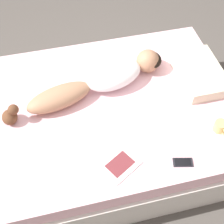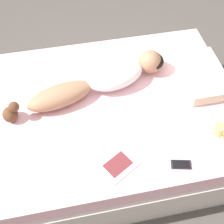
{
  "view_description": "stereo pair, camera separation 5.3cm",
  "coord_description": "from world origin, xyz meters",
  "px_view_note": "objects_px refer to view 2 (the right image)",
  "views": [
    {
      "loc": [
        1.57,
        -0.31,
        2.51
      ],
      "look_at": [
        0.12,
        0.04,
        0.57
      ],
      "focal_mm": 50.0,
      "sensor_mm": 36.0,
      "label": 1
    },
    {
      "loc": [
        1.58,
        -0.26,
        2.51
      ],
      "look_at": [
        0.12,
        0.04,
        0.57
      ],
      "focal_mm": 50.0,
      "sensor_mm": 36.0,
      "label": 2
    }
  ],
  "objects_px": {
    "person": "(106,78)",
    "coffee_mug": "(220,129)",
    "open_magazine": "(109,156)",
    "cell_phone": "(181,165)"
  },
  "relations": [
    {
      "from": "person",
      "to": "cell_phone",
      "type": "height_order",
      "value": "person"
    },
    {
      "from": "cell_phone",
      "to": "coffee_mug",
      "type": "bearing_deg",
      "value": 131.56
    },
    {
      "from": "person",
      "to": "open_magazine",
      "type": "height_order",
      "value": "person"
    },
    {
      "from": "open_magazine",
      "to": "cell_phone",
      "type": "distance_m",
      "value": 0.52
    },
    {
      "from": "person",
      "to": "coffee_mug",
      "type": "xyz_separation_m",
      "value": [
        0.65,
        0.75,
        -0.05
      ]
    },
    {
      "from": "open_magazine",
      "to": "coffee_mug",
      "type": "xyz_separation_m",
      "value": [
        -0.03,
        0.86,
        0.04
      ]
    },
    {
      "from": "person",
      "to": "open_magazine",
      "type": "xyz_separation_m",
      "value": [
        0.68,
        -0.11,
        -0.09
      ]
    },
    {
      "from": "person",
      "to": "cell_phone",
      "type": "bearing_deg",
      "value": 8.94
    },
    {
      "from": "person",
      "to": "cell_phone",
      "type": "distance_m",
      "value": 0.94
    },
    {
      "from": "open_magazine",
      "to": "coffee_mug",
      "type": "distance_m",
      "value": 0.87
    }
  ]
}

